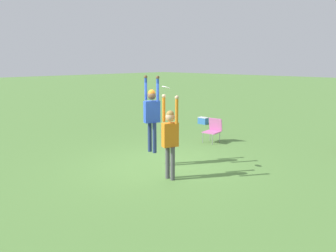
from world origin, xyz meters
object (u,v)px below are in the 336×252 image
person_jumping (152,112)px  person_defending (170,135)px  frisbee (166,88)px  cooler_box (203,121)px  camping_chair_0 (213,129)px

person_jumping → person_defending: (1.18, -0.45, -0.44)m
person_jumping → person_defending: size_ratio=1.01×
frisbee → cooler_box: size_ratio=0.48×
person_defending → cooler_box: size_ratio=4.67×
person_jumping → frisbee: bearing=-80.7°
person_defending → frisbee: size_ratio=9.81×
frisbee → camping_chair_0: size_ratio=0.25×
frisbee → camping_chair_0: frisbee is taller
cooler_box → camping_chair_0: bearing=-46.0°
camping_chair_0 → cooler_box: 3.78m
person_defending → frisbee: frisbee is taller
cooler_box → frisbee: bearing=-59.8°
camping_chair_0 → cooler_box: size_ratio=1.91×
camping_chair_0 → cooler_box: bearing=-53.8°
person_jumping → camping_chair_0: person_jumping is taller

